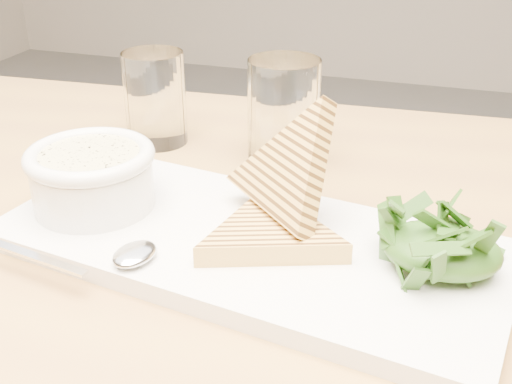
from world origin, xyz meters
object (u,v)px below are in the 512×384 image
(platter, at_px, (249,244))
(glass_near, at_px, (155,98))
(soup_bowl, at_px, (93,184))
(table_top, at_px, (133,272))
(glass_far, at_px, (284,114))

(platter, xyz_separation_m, glass_near, (-0.19, 0.21, 0.05))
(soup_bowl, bearing_deg, table_top, -35.98)
(glass_near, bearing_deg, table_top, -69.70)
(table_top, bearing_deg, platter, 18.24)
(table_top, distance_m, glass_near, 0.27)
(table_top, xyz_separation_m, platter, (0.10, 0.03, 0.03))
(platter, relative_size, glass_far, 3.63)
(glass_near, height_order, glass_far, glass_far)
(soup_bowl, relative_size, glass_far, 0.92)
(platter, bearing_deg, table_top, -161.76)
(soup_bowl, bearing_deg, glass_near, 99.08)
(platter, bearing_deg, soup_bowl, 176.60)
(platter, height_order, glass_far, glass_far)
(glass_near, relative_size, glass_far, 0.92)
(platter, relative_size, glass_near, 3.95)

